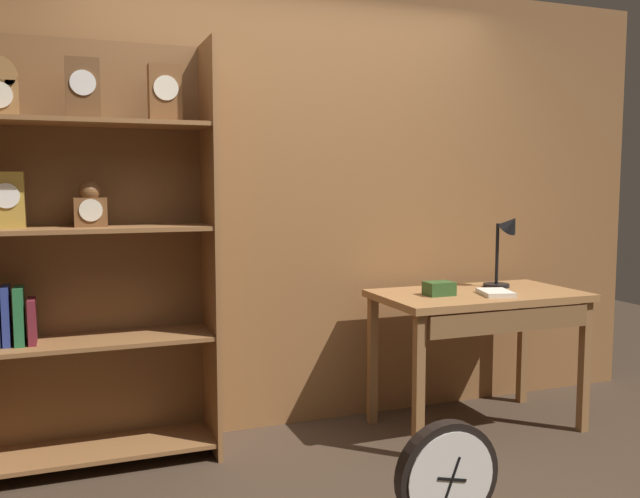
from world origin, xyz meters
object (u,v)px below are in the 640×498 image
object	(u,v)px
toolbox_small	(439,288)
bookshelf	(82,248)
desk_lamp	(506,244)
workbench	(480,310)
open_repair_manual	(496,293)
round_clock_large	(447,479)

from	to	relation	value
toolbox_small	bookshelf	bearing A→B (deg)	171.86
desk_lamp	workbench	bearing A→B (deg)	-154.43
desk_lamp	open_repair_manual	bearing A→B (deg)	-135.59
desk_lamp	toolbox_small	distance (m)	0.58
bookshelf	toolbox_small	world-z (taller)	bookshelf
workbench	round_clock_large	distance (m)	1.37
toolbox_small	round_clock_large	world-z (taller)	toolbox_small
toolbox_small	round_clock_large	bearing A→B (deg)	-118.76
bookshelf	desk_lamp	distance (m)	2.39
bookshelf	workbench	distance (m)	2.20
open_repair_manual	round_clock_large	bearing A→B (deg)	-118.22
bookshelf	workbench	bearing A→B (deg)	-7.40
desk_lamp	open_repair_manual	distance (m)	0.39
bookshelf	toolbox_small	size ratio (longest dim) A/B	13.69
bookshelf	desk_lamp	world-z (taller)	bookshelf
open_repair_manual	bookshelf	bearing A→B (deg)	-174.44
bookshelf	toolbox_small	xyz separation A→B (m)	(1.87, -0.27, -0.27)
desk_lamp	bookshelf	bearing A→B (deg)	176.21
bookshelf	workbench	size ratio (longest dim) A/B	1.82
toolbox_small	open_repair_manual	xyz separation A→B (m)	(0.30, -0.10, -0.03)
open_repair_manual	round_clock_large	distance (m)	1.37
bookshelf	desk_lamp	size ratio (longest dim) A/B	4.72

